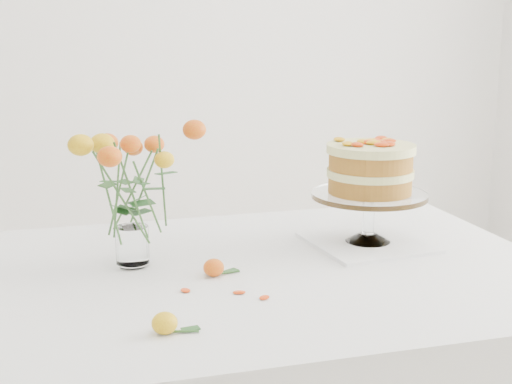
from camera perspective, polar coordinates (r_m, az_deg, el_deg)
table at (r=1.58m, az=-1.91°, el=-9.06°), size 1.43×0.93×0.76m
napkin at (r=1.75m, az=8.92°, el=-4.03°), size 0.29×0.29×0.01m
cake_stand at (r=1.71m, az=9.12°, el=1.44°), size 0.28×0.28×0.25m
rose_vase at (r=1.55m, az=-10.09°, el=1.62°), size 0.24×0.24×0.36m
loose_rose_near at (r=1.25m, az=-7.30°, el=-10.37°), size 0.08×0.05×0.04m
loose_rose_far at (r=1.51m, az=-3.39°, el=-6.07°), size 0.08×0.04×0.04m
stray_petal_a at (r=1.44m, az=-5.66°, el=-7.85°), size 0.03×0.02×0.00m
stray_petal_b at (r=1.42m, az=-1.36°, el=-8.05°), size 0.03×0.02×0.00m
stray_petal_c at (r=1.39m, az=0.67°, el=-8.45°), size 0.03×0.02×0.00m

